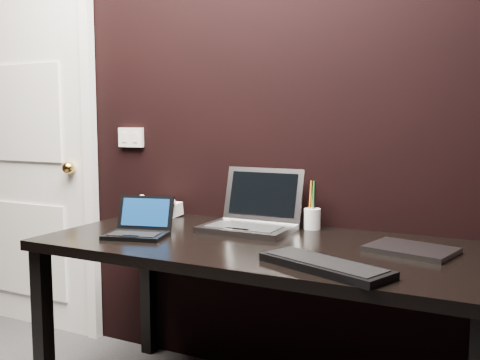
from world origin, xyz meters
The scene contains 11 objects.
wall_back centered at (0.00, 1.80, 1.30)m, with size 4.00×4.00×0.00m, color black.
door centered at (-1.35, 1.78, 1.04)m, with size 0.99×0.10×2.14m.
wall_switch centered at (-0.62, 1.79, 1.12)m, with size 0.15×0.02×0.10m.
desk centered at (0.30, 1.40, 0.66)m, with size 1.70×0.80×0.74m.
netbook centered at (-0.19, 1.28, 0.77)m, with size 0.28×0.27×0.15m.
silver_laptop centered at (0.17, 1.59, 0.79)m, with size 0.37×0.33×0.25m.
ext_keyboard centered at (0.64, 1.14, 0.75)m, with size 0.46×0.30×0.03m.
closed_laptop centered at (0.85, 1.49, 0.75)m, with size 0.33×0.27×0.02m.
desk_phone centered at (-0.37, 1.67, 0.78)m, with size 0.23×0.19×0.11m.
mobile_phone centered at (-0.41, 1.47, 0.77)m, with size 0.05×0.05×0.09m.
pen_cup centered at (0.40, 1.72, 0.79)m, with size 0.09×0.09×0.21m.
Camera 1 is at (1.14, -0.44, 1.20)m, focal length 40.00 mm.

